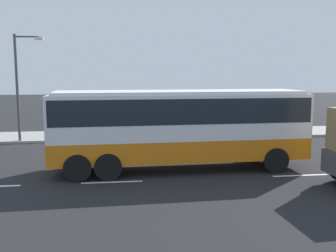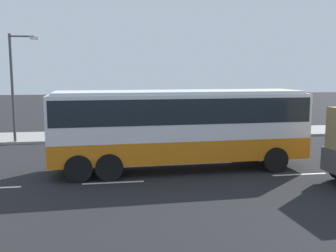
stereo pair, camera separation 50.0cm
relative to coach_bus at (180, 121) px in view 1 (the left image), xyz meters
name	(u,v)px [view 1 (the left image)]	position (x,y,z in m)	size (l,w,h in m)	color
ground_plane	(183,164)	(0.31, 0.97, -2.17)	(120.00, 120.00, 0.00)	black
sidewalk_curb	(162,134)	(0.31, 9.45, -2.10)	(80.00, 4.00, 0.15)	gray
lane_centreline	(89,183)	(-3.87, -1.65, -2.17)	(34.72, 0.16, 0.01)	white
coach_bus	(180,121)	(0.00, 0.00, 0.00)	(11.20, 3.07, 3.51)	orange
pedestrian_near_curb	(216,120)	(3.81, 8.48, -1.04)	(0.32, 0.32, 1.71)	brown
street_lamp	(20,80)	(-8.49, 7.72, 1.68)	(1.73, 0.24, 6.40)	#47474C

